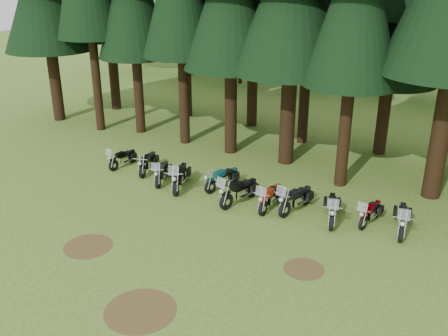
{
  "coord_description": "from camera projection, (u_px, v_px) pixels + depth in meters",
  "views": [
    {
      "loc": [
        9.19,
        -13.46,
        9.67
      ],
      "look_at": [
        -1.16,
        5.0,
        1.0
      ],
      "focal_mm": 40.0,
      "sensor_mm": 36.0,
      "label": 1
    }
  ],
  "objects": [
    {
      "name": "dirt_patch_0",
      "position": [
        88.0,
        246.0,
        18.43
      ],
      "size": [
        1.8,
        1.8,
        0.01
      ],
      "primitive_type": "cylinder",
      "color": "#4C3D1E",
      "rests_on": "ground"
    },
    {
      "name": "dirt_patch_1",
      "position": [
        304.0,
        269.0,
        17.05
      ],
      "size": [
        1.4,
        1.4,
        0.01
      ],
      "primitive_type": "cylinder",
      "color": "#4C3D1E",
      "rests_on": "ground"
    },
    {
      "name": "ground",
      "position": [
        186.0,
        242.0,
        18.69
      ],
      "size": [
        120.0,
        120.0,
        0.0
      ],
      "primitive_type": "plane",
      "color": "#456B1D",
      "rests_on": "ground"
    },
    {
      "name": "motorcycle_10",
      "position": [
        402.0,
        220.0,
        19.27
      ],
      "size": [
        0.69,
        2.38,
        1.49
      ],
      "rotation": [
        0.0,
        0.0,
        0.17
      ],
      "color": "black",
      "rests_on": "ground"
    },
    {
      "name": "motorcycle_0",
      "position": [
        123.0,
        159.0,
        25.54
      ],
      "size": [
        0.42,
        2.02,
        1.27
      ],
      "rotation": [
        0.0,
        0.0,
        -0.06
      ],
      "color": "black",
      "rests_on": "ground"
    },
    {
      "name": "motorcycle_8",
      "position": [
        332.0,
        210.0,
        20.09
      ],
      "size": [
        0.98,
        2.33,
        1.49
      ],
      "rotation": [
        0.0,
        0.0,
        0.3
      ],
      "color": "black",
      "rests_on": "ground"
    },
    {
      "name": "motorcycle_1",
      "position": [
        148.0,
        163.0,
        24.89
      ],
      "size": [
        0.8,
        2.14,
        0.9
      ],
      "rotation": [
        0.0,
        0.0,
        0.3
      ],
      "color": "black",
      "rests_on": "ground"
    },
    {
      "name": "decid_3",
      "position": [
        309.0,
        34.0,
        39.39
      ],
      "size": [
        6.12,
        5.95,
        7.65
      ],
      "color": "black",
      "rests_on": "ground"
    },
    {
      "name": "decid_1",
      "position": [
        193.0,
        10.0,
        44.5
      ],
      "size": [
        7.91,
        7.69,
        9.88
      ],
      "color": "black",
      "rests_on": "ground"
    },
    {
      "name": "dirt_patch_2",
      "position": [
        140.0,
        311.0,
        15.0
      ],
      "size": [
        2.2,
        2.2,
        0.01
      ],
      "primitive_type": "cylinder",
      "color": "#4C3D1E",
      "rests_on": "ground"
    },
    {
      "name": "motorcycle_7",
      "position": [
        296.0,
        200.0,
        20.93
      ],
      "size": [
        0.77,
        2.39,
        1.5
      ],
      "rotation": [
        0.0,
        0.0,
        -0.2
      ],
      "color": "black",
      "rests_on": "ground"
    },
    {
      "name": "motorcycle_6",
      "position": [
        270.0,
        198.0,
        21.16
      ],
      "size": [
        0.43,
        2.26,
        1.43
      ],
      "rotation": [
        0.0,
        0.0,
        0.03
      ],
      "color": "black",
      "rests_on": "ground"
    },
    {
      "name": "decid_0",
      "position": [
        135.0,
        7.0,
        46.84
      ],
      "size": [
        8.0,
        7.78,
        10.0
      ],
      "color": "black",
      "rests_on": "ground"
    },
    {
      "name": "decid_2",
      "position": [
        243.0,
        25.0,
        41.53
      ],
      "size": [
        6.72,
        6.53,
        8.4
      ],
      "color": "black",
      "rests_on": "ground"
    },
    {
      "name": "motorcycle_5",
      "position": [
        239.0,
        192.0,
        21.59
      ],
      "size": [
        0.85,
        2.48,
        1.56
      ],
      "rotation": [
        0.0,
        0.0,
        -0.22
      ],
      "color": "black",
      "rests_on": "ground"
    },
    {
      "name": "motorcycle_3",
      "position": [
        180.0,
        177.0,
        23.05
      ],
      "size": [
        1.22,
        2.44,
        1.58
      ],
      "rotation": [
        0.0,
        0.0,
        0.38
      ],
      "color": "black",
      "rests_on": "ground"
    },
    {
      "name": "motorcycle_9",
      "position": [
        370.0,
        213.0,
        19.94
      ],
      "size": [
        0.53,
        2.04,
        1.28
      ],
      "rotation": [
        0.0,
        0.0,
        -0.14
      ],
      "color": "black",
      "rests_on": "ground"
    },
    {
      "name": "motorcycle_4",
      "position": [
        222.0,
        179.0,
        23.05
      ],
      "size": [
        0.67,
        2.2,
        0.91
      ],
      "rotation": [
        0.0,
        0.0,
        -0.24
      ],
      "color": "black",
      "rests_on": "ground"
    },
    {
      "name": "decid_4",
      "position": [
        394.0,
        40.0,
        37.56
      ],
      "size": [
        5.93,
        5.76,
        7.41
      ],
      "color": "black",
      "rests_on": "ground"
    },
    {
      "name": "motorcycle_2",
      "position": [
        162.0,
        173.0,
        23.74
      ],
      "size": [
        1.04,
        2.12,
        1.37
      ],
      "rotation": [
        0.0,
        0.0,
        0.37
      ],
      "color": "black",
      "rests_on": "ground"
    }
  ]
}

